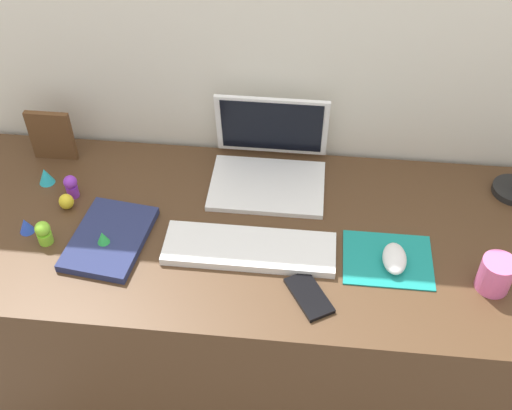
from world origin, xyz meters
name	(u,v)px	position (x,y,z in m)	size (l,w,h in m)	color
ground_plane	(253,387)	(0.00, 0.00, 0.00)	(6.00, 6.00, 0.00)	slate
back_wall	(266,116)	(0.00, 0.35, 0.83)	(2.81, 0.05, 1.66)	silver
desk	(253,320)	(0.00, 0.00, 0.37)	(1.61, 0.63, 0.74)	#4C331E
laptop	(269,159)	(0.02, 0.22, 0.79)	(0.30, 0.25, 0.21)	white
keyboard	(249,249)	(0.00, -0.07, 0.75)	(0.41, 0.13, 0.02)	white
mousepad	(388,260)	(0.33, -0.06, 0.74)	(0.21, 0.17, 0.00)	teal
mouse	(394,259)	(0.34, -0.07, 0.76)	(0.06, 0.10, 0.03)	white
cell_phone	(309,295)	(0.15, -0.19, 0.74)	(0.06, 0.13, 0.01)	black
notebook_pad	(109,238)	(-0.34, -0.07, 0.75)	(0.17, 0.24, 0.02)	navy
picture_frame	(51,136)	(-0.57, 0.23, 0.81)	(0.12, 0.02, 0.15)	brown
coffee_mug	(496,274)	(0.56, -0.12, 0.78)	(0.08, 0.08, 0.08)	pink
toy_figurine_cyan	(46,176)	(-0.57, 0.12, 0.76)	(0.04, 0.04, 0.05)	#28B7CC
toy_figurine_yellow	(66,202)	(-0.48, 0.03, 0.76)	(0.04, 0.04, 0.04)	yellow
toy_figurine_purple	(71,186)	(-0.48, 0.08, 0.77)	(0.04, 0.04, 0.07)	purple
toy_figurine_blue	(26,225)	(-0.55, -0.06, 0.76)	(0.04, 0.04, 0.04)	blue
toy_figurine_lime	(44,232)	(-0.49, -0.09, 0.77)	(0.04, 0.04, 0.06)	#8CDB33
toy_figurine_green	(103,240)	(-0.35, -0.09, 0.77)	(0.05, 0.05, 0.05)	green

